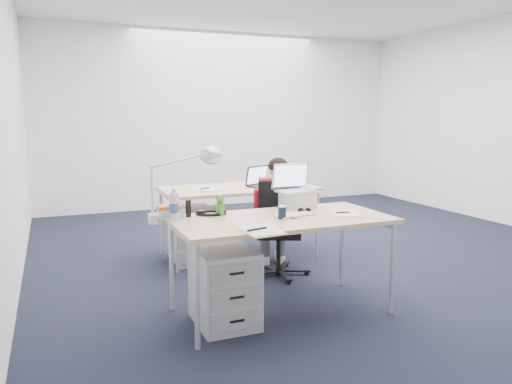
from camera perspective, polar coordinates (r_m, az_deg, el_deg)
floor at (r=5.28m, az=9.38°, el=-7.60°), size 7.00×7.00×0.00m
room at (r=5.07m, az=9.87°, el=11.33°), size 6.02×7.02×2.80m
desk_near at (r=3.70m, az=2.92°, el=-3.63°), size 1.60×0.80×0.73m
desk_far at (r=5.23m, az=-2.01°, el=0.05°), size 1.60×0.80×0.73m
office_chair at (r=4.63m, az=2.60°, el=-6.49°), size 0.76×0.76×0.91m
seated_person at (r=4.72m, az=2.31°, el=-2.61°), size 0.45×0.65×1.09m
drawer_pedestal_near at (r=3.61m, az=-3.66°, el=-10.71°), size 0.40×0.50×0.55m
drawer_pedestal_far at (r=5.14m, az=-7.28°, el=-4.82°), size 0.40×0.50×0.55m
silver_laptop at (r=4.10m, az=4.79°, el=0.70°), size 0.33×0.26×0.35m
wireless_keyboard at (r=3.75m, az=4.46°, el=-2.62°), size 0.33×0.18×0.02m
computer_mouse at (r=3.67m, az=4.32°, el=-2.74°), size 0.06×0.09×0.03m
headphones at (r=3.80m, az=-5.16°, el=-2.32°), size 0.27×0.24×0.04m
can_koozie at (r=3.63m, az=2.99°, el=-2.31°), size 0.07×0.07×0.10m
water_bottle at (r=3.63m, az=-9.35°, el=-1.42°), size 0.08×0.08×0.23m
bear_figurine at (r=3.76m, az=-4.11°, el=-1.47°), size 0.10×0.08×0.16m
book_stack at (r=3.77m, az=-9.78°, el=-2.15°), size 0.23×0.20×0.08m
cordless_phone at (r=3.72m, az=-7.73°, el=-1.89°), size 0.04×0.03×0.13m
papers_left at (r=3.25m, az=0.47°, el=-4.43°), size 0.24×0.34×0.01m
papers_right at (r=3.87m, az=10.12°, el=-2.43°), size 0.28×0.32×0.01m
sunglasses at (r=3.90m, az=5.55°, el=-2.14°), size 0.11×0.08×0.02m
desk_lamp at (r=3.54m, az=-9.19°, el=1.00°), size 0.51×0.34×0.55m
dark_laptop at (r=5.25m, az=0.97°, el=1.86°), size 0.41×0.41×0.23m
far_cup at (r=5.52m, az=5.20°, el=1.51°), size 0.07×0.07×0.10m
far_papers at (r=5.06m, az=-5.64°, el=0.30°), size 0.27×0.34×0.01m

